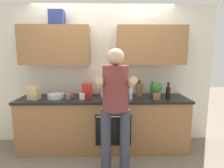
{
  "coord_description": "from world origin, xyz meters",
  "views": [
    {
      "loc": [
        0.07,
        -3.05,
        1.62
      ],
      "look_at": [
        0.14,
        -0.1,
        1.15
      ],
      "focal_mm": 29.58,
      "sensor_mm": 36.0,
      "label": 1
    }
  ],
  "objects_px": {
    "grocery_bag_bread": "(34,93)",
    "grocery_bag_crisps": "(87,90)",
    "cup_stoneware": "(68,97)",
    "mixing_bowl": "(56,96)",
    "bottle_syrup": "(116,90)",
    "cup_coffee": "(82,96)",
    "grocery_bag_produce": "(106,91)",
    "bottle_juice": "(109,93)",
    "bottle_water": "(131,92)",
    "bottle_soda": "(152,90)",
    "person_standing": "(115,101)",
    "cup_ceramic": "(72,95)",
    "knife_block": "(139,90)",
    "bottle_soy": "(168,92)",
    "potted_herb": "(157,90)"
  },
  "relations": [
    {
      "from": "knife_block",
      "to": "potted_herb",
      "type": "height_order",
      "value": "knife_block"
    },
    {
      "from": "grocery_bag_bread",
      "to": "person_standing",
      "type": "bearing_deg",
      "value": -24.7
    },
    {
      "from": "cup_coffee",
      "to": "grocery_bag_crisps",
      "type": "relative_size",
      "value": 0.44
    },
    {
      "from": "bottle_syrup",
      "to": "grocery_bag_bread",
      "type": "xyz_separation_m",
      "value": [
        -1.34,
        -0.07,
        -0.03
      ]
    },
    {
      "from": "bottle_soda",
      "to": "grocery_bag_produce",
      "type": "relative_size",
      "value": 1.23
    },
    {
      "from": "grocery_bag_bread",
      "to": "grocery_bag_crisps",
      "type": "distance_m",
      "value": 0.86
    },
    {
      "from": "bottle_syrup",
      "to": "cup_coffee",
      "type": "distance_m",
      "value": 0.58
    },
    {
      "from": "mixing_bowl",
      "to": "knife_block",
      "type": "xyz_separation_m",
      "value": [
        1.42,
        0.14,
        0.07
      ]
    },
    {
      "from": "bottle_soda",
      "to": "cup_stoneware",
      "type": "height_order",
      "value": "bottle_soda"
    },
    {
      "from": "bottle_water",
      "to": "grocery_bag_crisps",
      "type": "relative_size",
      "value": 1.32
    },
    {
      "from": "mixing_bowl",
      "to": "knife_block",
      "type": "distance_m",
      "value": 1.43
    },
    {
      "from": "bottle_soda",
      "to": "cup_ceramic",
      "type": "distance_m",
      "value": 1.4
    },
    {
      "from": "bottle_juice",
      "to": "grocery_bag_crisps",
      "type": "relative_size",
      "value": 1.26
    },
    {
      "from": "bottle_soda",
      "to": "cup_coffee",
      "type": "relative_size",
      "value": 2.59
    },
    {
      "from": "grocery_bag_crisps",
      "to": "potted_herb",
      "type": "bearing_deg",
      "value": -11.14
    },
    {
      "from": "bottle_juice",
      "to": "cup_coffee",
      "type": "xyz_separation_m",
      "value": [
        -0.44,
        0.05,
        -0.07
      ]
    },
    {
      "from": "bottle_juice",
      "to": "bottle_soda",
      "type": "bearing_deg",
      "value": 22.06
    },
    {
      "from": "grocery_bag_bread",
      "to": "grocery_bag_crisps",
      "type": "bearing_deg",
      "value": 12.87
    },
    {
      "from": "cup_ceramic",
      "to": "mixing_bowl",
      "type": "bearing_deg",
      "value": -166.82
    },
    {
      "from": "cup_coffee",
      "to": "grocery_bag_produce",
      "type": "bearing_deg",
      "value": 27.63
    },
    {
      "from": "person_standing",
      "to": "grocery_bag_produce",
      "type": "bearing_deg",
      "value": 99.64
    },
    {
      "from": "bottle_juice",
      "to": "grocery_bag_produce",
      "type": "height_order",
      "value": "bottle_juice"
    },
    {
      "from": "bottle_soy",
      "to": "potted_herb",
      "type": "relative_size",
      "value": 0.96
    },
    {
      "from": "knife_block",
      "to": "grocery_bag_bread",
      "type": "height_order",
      "value": "knife_block"
    },
    {
      "from": "person_standing",
      "to": "potted_herb",
      "type": "height_order",
      "value": "person_standing"
    },
    {
      "from": "mixing_bowl",
      "to": "bottle_water",
      "type": "bearing_deg",
      "value": -5.05
    },
    {
      "from": "person_standing",
      "to": "mixing_bowl",
      "type": "relative_size",
      "value": 6.25
    },
    {
      "from": "bottle_soda",
      "to": "person_standing",
      "type": "bearing_deg",
      "value": -129.17
    },
    {
      "from": "bottle_water",
      "to": "bottle_syrup",
      "type": "distance_m",
      "value": 0.25
    },
    {
      "from": "mixing_bowl",
      "to": "grocery_bag_bread",
      "type": "distance_m",
      "value": 0.35
    },
    {
      "from": "bottle_soy",
      "to": "bottle_syrup",
      "type": "height_order",
      "value": "bottle_syrup"
    },
    {
      "from": "bottle_soda",
      "to": "cup_coffee",
      "type": "bearing_deg",
      "value": -167.96
    },
    {
      "from": "grocery_bag_produce",
      "to": "bottle_soda",
      "type": "bearing_deg",
      "value": 3.82
    },
    {
      "from": "person_standing",
      "to": "potted_herb",
      "type": "relative_size",
      "value": 6.09
    },
    {
      "from": "person_standing",
      "to": "grocery_bag_bread",
      "type": "bearing_deg",
      "value": 155.3
    },
    {
      "from": "knife_block",
      "to": "person_standing",
      "type": "bearing_deg",
      "value": -119.15
    },
    {
      "from": "knife_block",
      "to": "grocery_bag_bread",
      "type": "relative_size",
      "value": 1.29
    },
    {
      "from": "cup_stoneware",
      "to": "mixing_bowl",
      "type": "distance_m",
      "value": 0.23
    },
    {
      "from": "knife_block",
      "to": "grocery_bag_bread",
      "type": "xyz_separation_m",
      "value": [
        -1.75,
        -0.21,
        -0.0
      ]
    },
    {
      "from": "bottle_juice",
      "to": "cup_coffee",
      "type": "bearing_deg",
      "value": 173.16
    },
    {
      "from": "bottle_water",
      "to": "grocery_bag_bread",
      "type": "bearing_deg",
      "value": 178.44
    },
    {
      "from": "cup_coffee",
      "to": "knife_block",
      "type": "distance_m",
      "value": 1.0
    },
    {
      "from": "cup_ceramic",
      "to": "grocery_bag_crisps",
      "type": "distance_m",
      "value": 0.27
    },
    {
      "from": "bottle_syrup",
      "to": "grocery_bag_bread",
      "type": "distance_m",
      "value": 1.35
    },
    {
      "from": "bottle_soda",
      "to": "grocery_bag_crisps",
      "type": "distance_m",
      "value": 1.14
    },
    {
      "from": "bottle_juice",
      "to": "grocery_bag_produce",
      "type": "xyz_separation_m",
      "value": [
        -0.05,
        0.26,
        -0.02
      ]
    },
    {
      "from": "bottle_syrup",
      "to": "grocery_bag_crisps",
      "type": "distance_m",
      "value": 0.52
    },
    {
      "from": "bottle_water",
      "to": "bottle_syrup",
      "type": "relative_size",
      "value": 0.85
    },
    {
      "from": "bottle_syrup",
      "to": "potted_herb",
      "type": "xyz_separation_m",
      "value": [
        0.65,
        -0.1,
        0.02
      ]
    },
    {
      "from": "potted_herb",
      "to": "grocery_bag_bread",
      "type": "height_order",
      "value": "potted_herb"
    }
  ]
}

